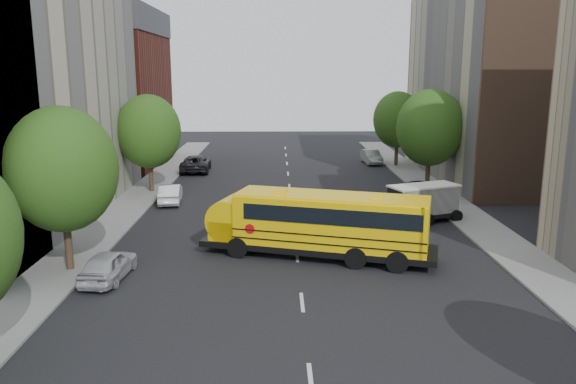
{
  "coord_description": "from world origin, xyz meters",
  "views": [
    {
      "loc": [
        -1.01,
        -29.83,
        9.41
      ],
      "look_at": [
        -0.39,
        2.0,
        2.55
      ],
      "focal_mm": 35.0,
      "sensor_mm": 36.0,
      "label": 1
    }
  ],
  "objects_px": {
    "school_bus": "(315,221)",
    "parked_car_0": "(108,265)",
    "parked_car_1": "(170,194)",
    "parked_car_2": "(196,163)",
    "parked_car_5": "(371,157)",
    "street_tree_5": "(398,120)",
    "street_tree_1": "(62,170)",
    "street_tree_4": "(430,128)",
    "street_tree_2": "(149,132)",
    "parked_car_4": "(421,191)",
    "safari_truck": "(417,203)"
  },
  "relations": [
    {
      "from": "school_bus",
      "to": "parked_car_0",
      "type": "height_order",
      "value": "school_bus"
    },
    {
      "from": "school_bus",
      "to": "parked_car_1",
      "type": "relative_size",
      "value": 2.92
    },
    {
      "from": "parked_car_0",
      "to": "parked_car_1",
      "type": "bearing_deg",
      "value": -85.27
    },
    {
      "from": "parked_car_2",
      "to": "parked_car_5",
      "type": "xyz_separation_m",
      "value": [
        17.6,
        4.46,
        -0.08
      ]
    },
    {
      "from": "street_tree_5",
      "to": "parked_car_0",
      "type": "height_order",
      "value": "street_tree_5"
    },
    {
      "from": "street_tree_1",
      "to": "street_tree_4",
      "type": "relative_size",
      "value": 0.98
    },
    {
      "from": "parked_car_0",
      "to": "parked_car_2",
      "type": "relative_size",
      "value": 0.72
    },
    {
      "from": "street_tree_1",
      "to": "street_tree_5",
      "type": "height_order",
      "value": "street_tree_1"
    },
    {
      "from": "street_tree_5",
      "to": "parked_car_5",
      "type": "xyz_separation_m",
      "value": [
        -2.2,
        1.8,
        -3.99
      ]
    },
    {
      "from": "street_tree_1",
      "to": "school_bus",
      "type": "relative_size",
      "value": 0.64
    },
    {
      "from": "street_tree_2",
      "to": "parked_car_4",
      "type": "height_order",
      "value": "street_tree_2"
    },
    {
      "from": "street_tree_1",
      "to": "safari_truck",
      "type": "bearing_deg",
      "value": 24.41
    },
    {
      "from": "parked_car_1",
      "to": "parked_car_2",
      "type": "relative_size",
      "value": 0.74
    },
    {
      "from": "safari_truck",
      "to": "street_tree_1",
      "type": "bearing_deg",
      "value": -176.81
    },
    {
      "from": "street_tree_5",
      "to": "parked_car_4",
      "type": "distance_m",
      "value": 16.03
    },
    {
      "from": "street_tree_1",
      "to": "parked_car_4",
      "type": "bearing_deg",
      "value": 35.19
    },
    {
      "from": "school_bus",
      "to": "parked_car_1",
      "type": "xyz_separation_m",
      "value": [
        -9.74,
        12.34,
        -1.21
      ]
    },
    {
      "from": "street_tree_2",
      "to": "street_tree_4",
      "type": "xyz_separation_m",
      "value": [
        22.0,
        0.0,
        0.25
      ]
    },
    {
      "from": "street_tree_2",
      "to": "street_tree_4",
      "type": "distance_m",
      "value": 22.0
    },
    {
      "from": "parked_car_2",
      "to": "parked_car_4",
      "type": "height_order",
      "value": "parked_car_2"
    },
    {
      "from": "street_tree_5",
      "to": "parked_car_4",
      "type": "relative_size",
      "value": 1.73
    },
    {
      "from": "street_tree_1",
      "to": "parked_car_2",
      "type": "relative_size",
      "value": 1.39
    },
    {
      "from": "safari_truck",
      "to": "parked_car_4",
      "type": "distance_m",
      "value": 6.24
    },
    {
      "from": "parked_car_1",
      "to": "parked_car_5",
      "type": "distance_m",
      "value": 24.87
    },
    {
      "from": "street_tree_1",
      "to": "safari_truck",
      "type": "distance_m",
      "value": 21.04
    },
    {
      "from": "parked_car_2",
      "to": "parked_car_1",
      "type": "bearing_deg",
      "value": 87.4
    },
    {
      "from": "street_tree_1",
      "to": "street_tree_4",
      "type": "distance_m",
      "value": 28.43
    },
    {
      "from": "parked_car_1",
      "to": "street_tree_5",
      "type": "bearing_deg",
      "value": -147.46
    },
    {
      "from": "street_tree_2",
      "to": "parked_car_5",
      "type": "distance_m",
      "value": 24.48
    },
    {
      "from": "street_tree_5",
      "to": "parked_car_5",
      "type": "distance_m",
      "value": 4.9
    },
    {
      "from": "parked_car_1",
      "to": "parked_car_2",
      "type": "bearing_deg",
      "value": -95.99
    },
    {
      "from": "school_bus",
      "to": "street_tree_5",
      "type": "bearing_deg",
      "value": 87.34
    },
    {
      "from": "street_tree_1",
      "to": "street_tree_4",
      "type": "bearing_deg",
      "value": 39.29
    },
    {
      "from": "street_tree_1",
      "to": "parked_car_2",
      "type": "bearing_deg",
      "value": 85.4
    },
    {
      "from": "street_tree_1",
      "to": "parked_car_4",
      "type": "height_order",
      "value": "street_tree_1"
    },
    {
      "from": "street_tree_1",
      "to": "parked_car_0",
      "type": "height_order",
      "value": "street_tree_1"
    },
    {
      "from": "school_bus",
      "to": "safari_truck",
      "type": "bearing_deg",
      "value": 60.97
    },
    {
      "from": "parked_car_1",
      "to": "school_bus",
      "type": "bearing_deg",
      "value": 122.29
    },
    {
      "from": "school_bus",
      "to": "safari_truck",
      "type": "height_order",
      "value": "school_bus"
    },
    {
      "from": "street_tree_4",
      "to": "parked_car_0",
      "type": "distance_m",
      "value": 27.92
    },
    {
      "from": "parked_car_5",
      "to": "parked_car_0",
      "type": "bearing_deg",
      "value": -122.75
    },
    {
      "from": "parked_car_4",
      "to": "parked_car_0",
      "type": "bearing_deg",
      "value": -141.99
    },
    {
      "from": "parked_car_0",
      "to": "street_tree_5",
      "type": "bearing_deg",
      "value": -117.68
    },
    {
      "from": "school_bus",
      "to": "parked_car_0",
      "type": "xyz_separation_m",
      "value": [
        -9.74,
        -3.08,
        -1.21
      ]
    },
    {
      "from": "parked_car_1",
      "to": "safari_truck",
      "type": "bearing_deg",
      "value": 155.19
    },
    {
      "from": "street_tree_1",
      "to": "school_bus",
      "type": "distance_m",
      "value": 12.47
    },
    {
      "from": "street_tree_4",
      "to": "parked_car_1",
      "type": "xyz_separation_m",
      "value": [
        -19.8,
        -3.77,
        -4.38
      ]
    },
    {
      "from": "parked_car_2",
      "to": "parked_car_5",
      "type": "relative_size",
      "value": 1.31
    },
    {
      "from": "school_bus",
      "to": "parked_car_0",
      "type": "bearing_deg",
      "value": -145.41
    },
    {
      "from": "street_tree_4",
      "to": "safari_truck",
      "type": "bearing_deg",
      "value": -108.41
    }
  ]
}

